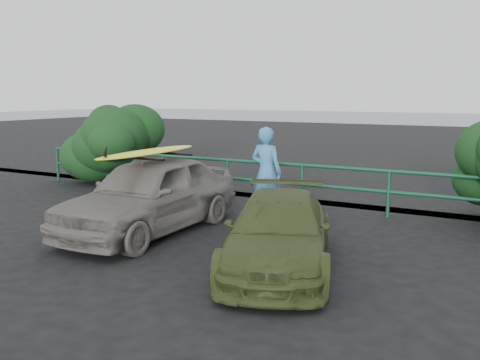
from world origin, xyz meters
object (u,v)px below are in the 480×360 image
object	(u,v)px
sedan	(150,195)
olive_vehicle	(279,232)
guardrail	(264,182)
surfboard	(149,152)
man	(266,172)

from	to	relation	value
sedan	olive_vehicle	distance (m)	3.15
guardrail	surfboard	xyz separation A→B (m)	(-0.71, -3.47, 1.03)
guardrail	surfboard	bearing A→B (deg)	-101.55
olive_vehicle	man	bearing A→B (deg)	99.05
sedan	man	size ratio (longest dim) A/B	2.20
man	surfboard	distance (m)	2.71
guardrail	man	distance (m)	1.44
sedan	olive_vehicle	size ratio (longest dim) A/B	1.13
guardrail	sedan	bearing A→B (deg)	-101.55
sedan	surfboard	world-z (taller)	surfboard
guardrail	man	bearing A→B (deg)	-61.24
guardrail	surfboard	world-z (taller)	surfboard
sedan	surfboard	xyz separation A→B (m)	(-0.00, 0.00, 0.82)
guardrail	sedan	distance (m)	3.54
sedan	surfboard	size ratio (longest dim) A/B	1.51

